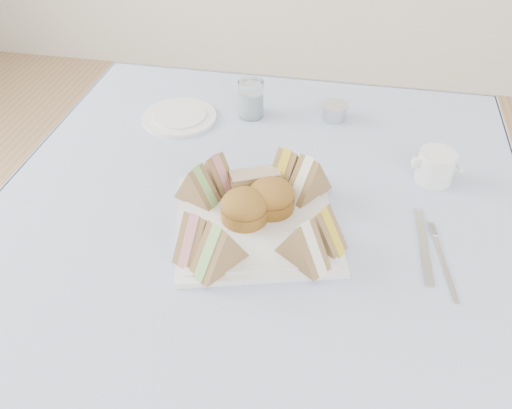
% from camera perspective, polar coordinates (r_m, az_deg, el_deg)
% --- Properties ---
extents(floor, '(4.00, 4.00, 0.00)m').
position_cam_1_polar(floor, '(1.63, 0.29, -19.99)').
color(floor, '#9E7751').
rests_on(floor, ground).
extents(table, '(0.90, 0.90, 0.74)m').
position_cam_1_polar(table, '(1.32, 0.34, -11.92)').
color(table, brown).
rests_on(table, floor).
extents(tablecloth, '(1.02, 1.02, 0.01)m').
position_cam_1_polar(tablecloth, '(1.06, 0.42, 0.69)').
color(tablecloth, '#ABBDEE').
rests_on(tablecloth, table).
extents(serving_plate, '(0.35, 0.35, 0.01)m').
position_cam_1_polar(serving_plate, '(0.99, 0.00, -1.96)').
color(serving_plate, silver).
rests_on(serving_plate, tablecloth).
extents(sandwich_fl_a, '(0.07, 0.10, 0.08)m').
position_cam_1_polar(sandwich_fl_a, '(0.90, -6.28, -2.99)').
color(sandwich_fl_a, olive).
rests_on(sandwich_fl_a, serving_plate).
extents(sandwich_fl_b, '(0.09, 0.11, 0.09)m').
position_cam_1_polar(sandwich_fl_b, '(0.88, -3.94, -4.35)').
color(sandwich_fl_b, olive).
rests_on(sandwich_fl_b, serving_plate).
extents(sandwich_fr_a, '(0.10, 0.08, 0.08)m').
position_cam_1_polar(sandwich_fr_a, '(0.92, 6.89, -2.31)').
color(sandwich_fr_a, olive).
rests_on(sandwich_fr_a, serving_plate).
extents(sandwich_fr_b, '(0.10, 0.09, 0.08)m').
position_cam_1_polar(sandwich_fr_b, '(0.89, 5.01, -3.91)').
color(sandwich_fr_b, olive).
rests_on(sandwich_fr_b, serving_plate).
extents(sandwich_bl_a, '(0.10, 0.07, 0.08)m').
position_cam_1_polar(sandwich_bl_a, '(1.01, -6.26, 2.20)').
color(sandwich_bl_a, olive).
rests_on(sandwich_bl_a, serving_plate).
extents(sandwich_bl_b, '(0.09, 0.08, 0.08)m').
position_cam_1_polar(sandwich_bl_b, '(1.04, -4.27, 3.51)').
color(sandwich_bl_b, olive).
rests_on(sandwich_bl_b, serving_plate).
extents(sandwich_br_a, '(0.09, 0.11, 0.09)m').
position_cam_1_polar(sandwich_br_a, '(1.02, 5.56, 3.00)').
color(sandwich_br_a, olive).
rests_on(sandwich_br_a, serving_plate).
extents(sandwich_br_b, '(0.08, 0.10, 0.08)m').
position_cam_1_polar(sandwich_br_b, '(1.05, 3.29, 3.97)').
color(sandwich_br_b, olive).
rests_on(sandwich_br_b, serving_plate).
extents(scone_left, '(0.11, 0.11, 0.06)m').
position_cam_1_polar(scone_left, '(0.97, -1.23, -0.28)').
color(scone_left, '#9C6123').
rests_on(scone_left, serving_plate).
extents(scone_right, '(0.12, 0.12, 0.06)m').
position_cam_1_polar(scone_right, '(0.99, 1.62, 0.82)').
color(scone_right, '#9C6123').
rests_on(scone_right, serving_plate).
extents(pastry_slice, '(0.10, 0.07, 0.04)m').
position_cam_1_polar(pastry_slice, '(1.04, -0.11, 2.40)').
color(pastry_slice, tan).
rests_on(pastry_slice, serving_plate).
extents(side_plate, '(0.19, 0.19, 0.01)m').
position_cam_1_polar(side_plate, '(1.31, -8.05, 9.08)').
color(side_plate, silver).
rests_on(side_plate, tablecloth).
extents(water_glass, '(0.06, 0.06, 0.09)m').
position_cam_1_polar(water_glass, '(1.29, -0.54, 11.06)').
color(water_glass, white).
rests_on(water_glass, tablecloth).
extents(tea_strainer, '(0.07, 0.07, 0.04)m').
position_cam_1_polar(tea_strainer, '(1.30, 8.26, 9.55)').
color(tea_strainer, '#BDBDC0').
rests_on(tea_strainer, tablecloth).
extents(knife, '(0.03, 0.20, 0.00)m').
position_cam_1_polar(knife, '(1.00, 17.23, -4.10)').
color(knife, '#BDBDC0').
rests_on(knife, tablecloth).
extents(fork, '(0.03, 0.15, 0.00)m').
position_cam_1_polar(fork, '(0.97, 19.29, -6.30)').
color(fork, '#BDBDC0').
rests_on(fork, tablecloth).
extents(creamer_jug, '(0.09, 0.09, 0.06)m').
position_cam_1_polar(creamer_jug, '(1.14, 18.38, 3.81)').
color(creamer_jug, silver).
rests_on(creamer_jug, tablecloth).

